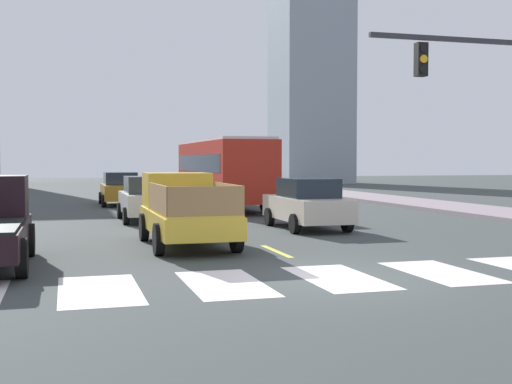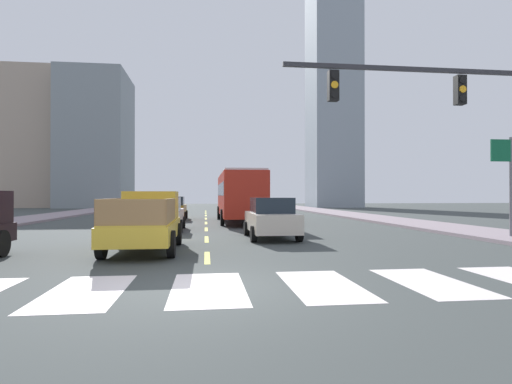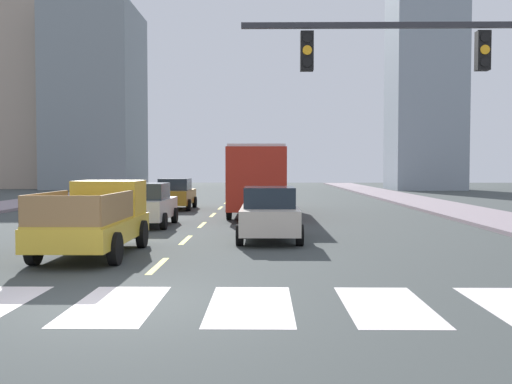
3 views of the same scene
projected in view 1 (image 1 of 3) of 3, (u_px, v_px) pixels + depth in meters
The scene contains 19 objects.
ground_plane at pixel (338, 278), 13.14m from camera, with size 160.00×160.00×0.00m, color #3B4140.
sidewalk_right at pixel (430, 204), 33.94m from camera, with size 3.78×110.00×0.15m, color gray.
crosswalk_stripe_2 at pixel (99, 290), 11.86m from camera, with size 1.42×3.00×0.01m, color silver.
crosswalk_stripe_3 at pixel (225, 283), 12.50m from camera, with size 1.42×3.00×0.01m, color silver.
crosswalk_stripe_4 at pixel (338, 277), 13.14m from camera, with size 1.42×3.00×0.01m, color silver.
crosswalk_stripe_5 at pixel (441, 272), 13.78m from camera, with size 1.42×3.00×0.01m, color silver.
lane_dash_0 at pixel (276, 251), 16.98m from camera, with size 0.16×2.40×0.01m, color #D9D445.
lane_dash_1 at pixel (230, 231), 21.78m from camera, with size 0.16×2.40×0.01m, color #D9D445.
lane_dash_2 at pixel (200, 218), 26.57m from camera, with size 0.16×2.40×0.01m, color #D9D445.
lane_dash_3 at pixel (179, 210), 31.37m from camera, with size 0.16×2.40×0.01m, color #D9D445.
lane_dash_4 at pixel (164, 203), 36.17m from camera, with size 0.16×2.40×0.01m, color #D9D445.
lane_dash_5 at pixel (152, 198), 40.97m from camera, with size 0.16×2.40×0.01m, color #D9D445.
lane_dash_6 at pixel (143, 194), 45.77m from camera, with size 0.16×2.40×0.01m, color #D9D445.
lane_dash_7 at pixel (136, 191), 50.57m from camera, with size 0.16×2.40×0.01m, color #D9D445.
pickup_stakebed at pixel (184, 211), 18.34m from camera, with size 2.18×5.20×1.96m.
city_bus at pixel (222, 168), 32.28m from camera, with size 2.72×10.80×3.32m.
sedan_mid at pixel (120, 189), 34.39m from camera, with size 2.02×4.40×1.72m.
sedan_far at pixel (307, 204), 22.48m from camera, with size 2.02×4.40×1.72m.
sedan_near_left at pixel (147, 199), 25.46m from camera, with size 2.02×4.40×1.72m.
Camera 1 is at (-5.17, -12.08, 2.32)m, focal length 46.61 mm.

